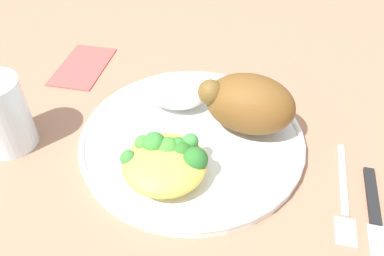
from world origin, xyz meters
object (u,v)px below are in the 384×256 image
(knife, at_px, (376,223))
(napkin, at_px, (83,66))
(roasted_chicken, at_px, (248,103))
(rice_pile, at_px, (176,90))
(plate, at_px, (192,138))
(mac_cheese_with_broccoli, at_px, (167,160))
(fork, at_px, (344,197))
(water_glass, at_px, (1,115))

(knife, xyz_separation_m, napkin, (0.45, -0.16, -0.00))
(roasted_chicken, height_order, knife, roasted_chicken)
(rice_pile, bearing_deg, roasted_chicken, 167.91)
(rice_pile, bearing_deg, plate, 126.26)
(roasted_chicken, height_order, rice_pile, roasted_chicken)
(mac_cheese_with_broccoli, relative_size, knife, 0.50)
(mac_cheese_with_broccoli, bearing_deg, roasted_chicken, -122.53)
(fork, bearing_deg, water_glass, 6.31)
(napkin, bearing_deg, plate, 154.23)
(rice_pile, distance_m, napkin, 0.19)
(water_glass, bearing_deg, roasted_chicken, -158.20)
(fork, relative_size, knife, 0.75)
(mac_cheese_with_broccoli, bearing_deg, knife, -176.71)
(plate, distance_m, rice_pile, 0.08)
(plate, bearing_deg, knife, 166.26)
(knife, bearing_deg, water_glass, 2.62)
(mac_cheese_with_broccoli, bearing_deg, plate, -95.28)
(fork, xyz_separation_m, water_glass, (0.41, 0.05, 0.04))
(roasted_chicken, height_order, fork, roasted_chicken)
(mac_cheese_with_broccoli, relative_size, water_glass, 1.01)
(roasted_chicken, xyz_separation_m, knife, (-0.16, 0.09, -0.05))
(rice_pile, height_order, napkin, rice_pile)
(plate, height_order, rice_pile, rice_pile)
(roasted_chicken, bearing_deg, water_glass, 21.80)
(roasted_chicken, bearing_deg, rice_pile, -12.09)
(napkin, bearing_deg, roasted_chicken, 165.89)
(knife, height_order, water_glass, water_glass)
(rice_pile, xyz_separation_m, knife, (-0.27, 0.11, -0.03))
(knife, bearing_deg, fork, -36.14)
(plate, distance_m, roasted_chicken, 0.08)
(fork, bearing_deg, knife, 143.86)
(mac_cheese_with_broccoli, xyz_separation_m, knife, (-0.23, -0.01, -0.03))
(rice_pile, relative_size, water_glass, 0.92)
(water_glass, xyz_separation_m, napkin, (0.00, -0.18, -0.05))
(fork, bearing_deg, mac_cheese_with_broccoli, 11.01)
(fork, bearing_deg, rice_pile, -20.80)
(plate, relative_size, roasted_chicken, 2.39)
(rice_pile, xyz_separation_m, fork, (-0.23, 0.09, -0.03))
(plate, relative_size, rice_pile, 3.27)
(water_glass, relative_size, napkin, 0.78)
(knife, bearing_deg, mac_cheese_with_broccoli, 3.29)
(plate, bearing_deg, roasted_chicken, -148.86)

